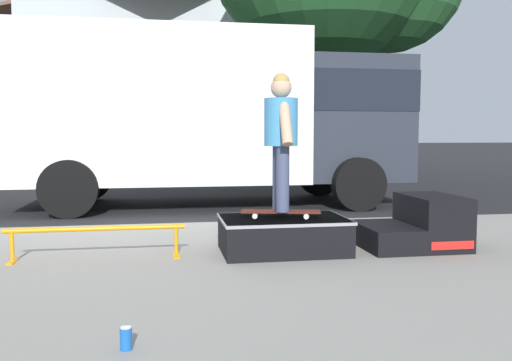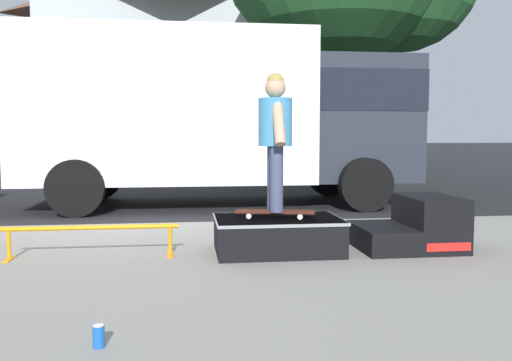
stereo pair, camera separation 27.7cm
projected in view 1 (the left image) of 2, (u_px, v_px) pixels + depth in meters
The scene contains 10 objects.
ground_plane at pixel (101, 228), 7.54m from camera, with size 140.00×140.00×0.00m, color black.
sidewalk_slab at pixel (62, 281), 4.59m from camera, with size 50.00×5.00×0.12m, color gray.
skate_box at pixel (283, 234), 5.42m from camera, with size 1.24×0.84×0.35m.
kicker_ramp at pixel (418, 226), 5.65m from camera, with size 1.01×0.84×0.54m.
grind_rail at pixel (96, 234), 5.11m from camera, with size 1.65×0.28×0.31m.
skateboard at pixel (281, 212), 5.40m from camera, with size 0.80×0.37×0.07m.
skater_kid at pixel (281, 130), 5.33m from camera, with size 0.33×0.69×1.35m.
soda_can at pixel (126, 339), 2.96m from camera, with size 0.07×0.07×0.13m.
box_truck at pixel (214, 111), 9.86m from camera, with size 6.91×2.63×3.05m.
house_behind at pixel (156, 61), 21.97m from camera, with size 9.54×8.23×8.40m.
Camera 1 is at (0.84, -7.71, 1.29)m, focal length 38.35 mm.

